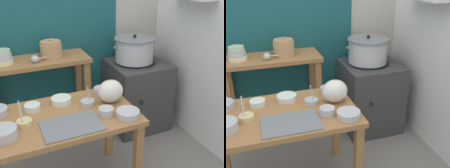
% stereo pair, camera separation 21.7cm
% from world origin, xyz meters
% --- Properties ---
extents(wall_back, '(4.40, 0.12, 2.60)m').
position_xyz_m(wall_back, '(0.08, 1.10, 1.30)').
color(wall_back, '#B2ADA3').
rests_on(wall_back, ground).
extents(wall_right, '(0.30, 3.20, 2.60)m').
position_xyz_m(wall_right, '(1.40, 0.20, 1.30)').
color(wall_right, silver).
rests_on(wall_right, ground).
extents(prep_table, '(1.10, 0.66, 0.72)m').
position_xyz_m(prep_table, '(-0.11, 0.03, 0.61)').
color(prep_table, '#9E6B3D').
rests_on(prep_table, ground).
extents(back_shelf_table, '(0.96, 0.40, 0.90)m').
position_xyz_m(back_shelf_table, '(-0.11, 0.83, 0.68)').
color(back_shelf_table, '#9E6B3D').
rests_on(back_shelf_table, ground).
extents(stove_block, '(0.60, 0.61, 0.78)m').
position_xyz_m(stove_block, '(0.91, 0.70, 0.38)').
color(stove_block, '#383838').
rests_on(stove_block, ground).
extents(steamer_pot, '(0.47, 0.43, 0.29)m').
position_xyz_m(steamer_pot, '(0.87, 0.72, 0.91)').
color(steamer_pot, '#B7BABF').
rests_on(steamer_pot, stove_block).
extents(clay_pot, '(0.20, 0.20, 0.19)m').
position_xyz_m(clay_pot, '(0.03, 0.83, 0.98)').
color(clay_pot, tan).
rests_on(clay_pot, back_shelf_table).
extents(bowl_stack_enamel, '(0.18, 0.18, 0.13)m').
position_xyz_m(bowl_stack_enamel, '(-0.41, 0.83, 0.96)').
color(bowl_stack_enamel, beige).
rests_on(bowl_stack_enamel, back_shelf_table).
extents(ladle, '(0.27, 0.07, 0.07)m').
position_xyz_m(ladle, '(-0.13, 0.74, 0.94)').
color(ladle, '#B7BABF').
rests_on(ladle, back_shelf_table).
extents(serving_tray, '(0.40, 0.28, 0.01)m').
position_xyz_m(serving_tray, '(-0.07, -0.14, 0.72)').
color(serving_tray, slate).
rests_on(serving_tray, prep_table).
extents(plastic_bag, '(0.20, 0.17, 0.19)m').
position_xyz_m(plastic_bag, '(0.31, 0.08, 0.81)').
color(plastic_bag, silver).
rests_on(plastic_bag, prep_table).
extents(prep_bowl_0, '(0.17, 0.17, 0.07)m').
position_xyz_m(prep_bowl_0, '(-0.50, -0.10, 0.76)').
color(prep_bowl_0, '#B7BABF').
rests_on(prep_bowl_0, prep_table).
extents(prep_bowl_1, '(0.12, 0.12, 0.05)m').
position_xyz_m(prep_bowl_1, '(-0.28, 0.19, 0.75)').
color(prep_bowl_1, silver).
rests_on(prep_bowl_1, prep_table).
extents(prep_bowl_2, '(0.17, 0.17, 0.05)m').
position_xyz_m(prep_bowl_2, '(0.34, -0.18, 0.75)').
color(prep_bowl_2, '#B7BABF').
rests_on(prep_bowl_2, prep_table).
extents(prep_bowl_4, '(0.16, 0.16, 0.05)m').
position_xyz_m(prep_bowl_4, '(-0.05, 0.22, 0.75)').
color(prep_bowl_4, silver).
rests_on(prep_bowl_4, prep_table).
extents(prep_bowl_5, '(0.11, 0.11, 0.06)m').
position_xyz_m(prep_bowl_5, '(0.20, -0.10, 0.75)').
color(prep_bowl_5, '#B7BABF').
rests_on(prep_bowl_5, prep_table).
extents(prep_bowl_6, '(0.10, 0.10, 0.18)m').
position_xyz_m(prep_bowl_6, '(-0.36, 0.00, 0.74)').
color(prep_bowl_6, '#E5C684').
rests_on(prep_bowl_6, prep_table).
extents(prep_bowl_7, '(0.11, 0.11, 0.18)m').
position_xyz_m(prep_bowl_7, '(0.13, 0.10, 0.74)').
color(prep_bowl_7, '#B7BABF').
rests_on(prep_bowl_7, prep_table).
extents(prep_bowl_8, '(0.11, 0.11, 0.06)m').
position_xyz_m(prep_bowl_8, '(0.29, 0.25, 0.75)').
color(prep_bowl_8, '#B7BABF').
rests_on(prep_bowl_8, prep_table).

